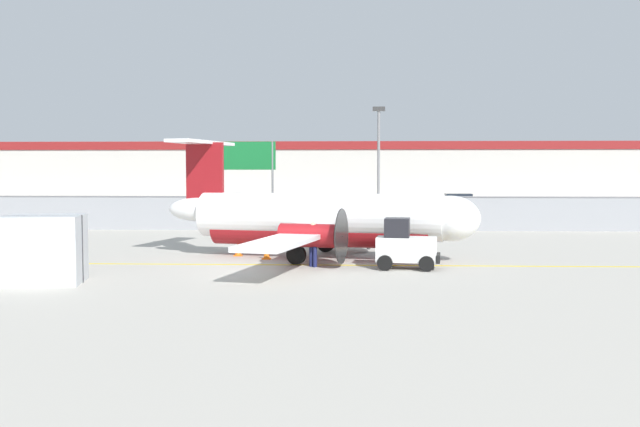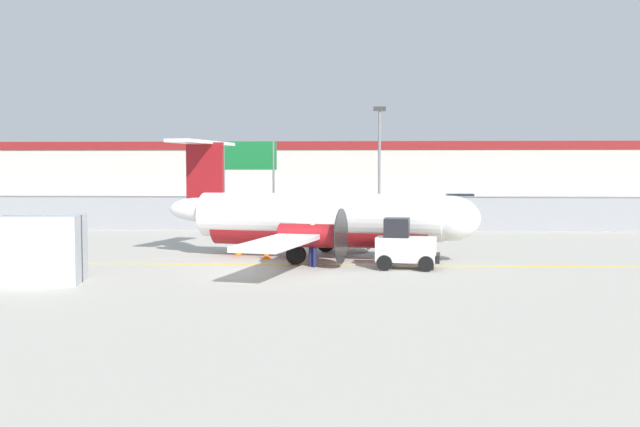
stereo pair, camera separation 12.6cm
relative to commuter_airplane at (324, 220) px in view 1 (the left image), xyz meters
name	(u,v)px [view 1 (the left image)]	position (x,y,z in m)	size (l,w,h in m)	color
ground_plane	(285,265)	(-1.46, -2.16, -1.60)	(140.00, 140.00, 0.01)	#ADA89E
perimeter_fence	(309,212)	(-1.46, 13.84, -0.49)	(98.00, 0.10, 2.10)	gray
parking_lot_strip	(318,217)	(-1.46, 25.34, -1.54)	(98.00, 17.00, 0.12)	#38383A
background_building	(326,174)	(-1.46, 43.83, 1.66)	(91.00, 8.10, 6.50)	beige
commuter_airplane	(324,220)	(0.00, 0.00, 0.00)	(13.39, 15.95, 4.92)	white
baggage_tug	(405,246)	(3.11, -3.08, -0.75)	(2.46, 1.64, 1.88)	silver
ground_crew_worker	(313,242)	(-0.33, -2.67, -0.65)	(0.48, 0.48, 1.70)	#191E4C
cargo_container	(44,249)	(-8.79, -6.99, -0.50)	(2.71, 2.38, 2.20)	#B7BCC1
traffic_cone_near_left	(267,252)	(-2.37, -0.42, -1.29)	(0.36, 0.36, 0.64)	orange
traffic_cone_near_right	(412,244)	(3.86, 2.88, -1.29)	(0.36, 0.36, 0.64)	orange
traffic_cone_far_left	(238,249)	(-3.72, 0.68, -1.29)	(0.36, 0.36, 0.64)	orange
parked_car_0	(125,207)	(-15.94, 23.62, -0.71)	(4.32, 2.27, 1.58)	black
parked_car_1	(178,210)	(-11.08, 20.28, -0.71)	(4.34, 2.31, 1.58)	navy
parked_car_2	(240,207)	(-7.30, 23.93, -0.71)	(4.35, 2.34, 1.58)	slate
parked_car_3	(281,207)	(-4.22, 24.59, -0.71)	(4.34, 2.30, 1.58)	slate
parked_car_4	(341,205)	(0.27, 27.45, -0.71)	(4.28, 2.16, 1.58)	slate
parked_car_5	(394,209)	(4.17, 21.23, -0.71)	(4.39, 2.42, 1.58)	#19662D
parked_car_6	(457,203)	(10.12, 31.63, -0.71)	(4.20, 2.01, 1.58)	navy
parked_car_7	(507,209)	(12.35, 22.30, -0.71)	(4.35, 2.32, 1.58)	slate
apron_light_pole	(379,159)	(2.67, 11.46, 2.70)	(0.70, 0.30, 7.27)	slate
highway_sign	(248,163)	(-5.52, 16.03, 2.54)	(3.60, 0.14, 5.50)	slate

